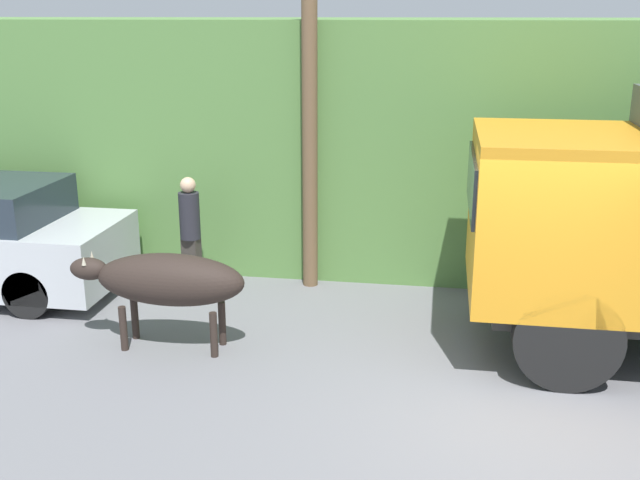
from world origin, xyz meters
TOP-DOWN VIEW (x-y plane):
  - ground_plane at (0.00, 0.00)m, footprint 60.00×60.00m
  - hillside_embankment at (0.00, 6.60)m, footprint 32.00×6.42m
  - brown_cow at (-3.96, 0.79)m, footprint 2.15×0.63m
  - pedestrian_on_hill at (-4.33, 2.75)m, footprint 0.36×0.36m
  - utility_pole at (-2.66, 3.21)m, footprint 0.90×0.22m

SIDE VIEW (x-z plane):
  - ground_plane at x=0.00m, z-range 0.00..0.00m
  - brown_cow at x=-3.96m, z-range 0.27..1.45m
  - pedestrian_on_hill at x=-4.33m, z-range 0.10..1.77m
  - hillside_embankment at x=0.00m, z-range 0.00..3.79m
  - utility_pole at x=-2.66m, z-range 0.12..6.82m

